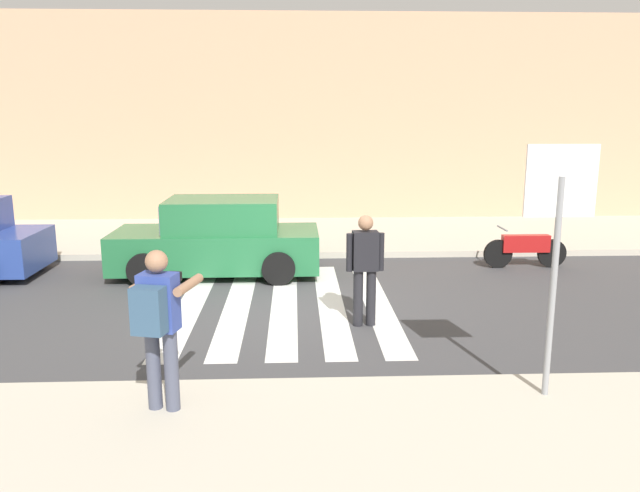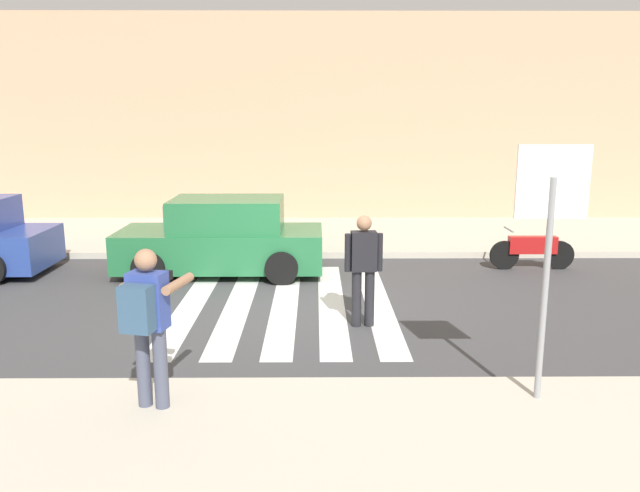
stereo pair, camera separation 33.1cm
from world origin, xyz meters
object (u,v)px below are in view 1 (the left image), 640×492
at_px(photographer_with_backpack, 158,317).
at_px(parked_car_green, 218,239).
at_px(motorcycle, 525,248).
at_px(pedestrian_crossing, 365,264).
at_px(stop_sign, 558,216).

relative_size(photographer_with_backpack, parked_car_green, 0.42).
height_order(photographer_with_backpack, motorcycle, photographer_with_backpack).
distance_m(pedestrian_crossing, parked_car_green, 4.18).
bearing_deg(photographer_with_backpack, motorcycle, 46.16).
xyz_separation_m(pedestrian_crossing, motorcycle, (3.82, 3.56, -0.56)).
relative_size(stop_sign, parked_car_green, 0.67).
xyz_separation_m(stop_sign, photographer_with_backpack, (-4.19, -0.21, -0.99)).
xyz_separation_m(photographer_with_backpack, motorcycle, (6.29, 6.55, -0.75)).
distance_m(photographer_with_backpack, parked_car_green, 6.26).
distance_m(stop_sign, photographer_with_backpack, 4.31).
bearing_deg(pedestrian_crossing, motorcycle, 42.97).
distance_m(photographer_with_backpack, pedestrian_crossing, 3.88).
bearing_deg(photographer_with_backpack, parked_car_green, 91.25).
height_order(pedestrian_crossing, motorcycle, pedestrian_crossing).
bearing_deg(stop_sign, motorcycle, 71.66).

